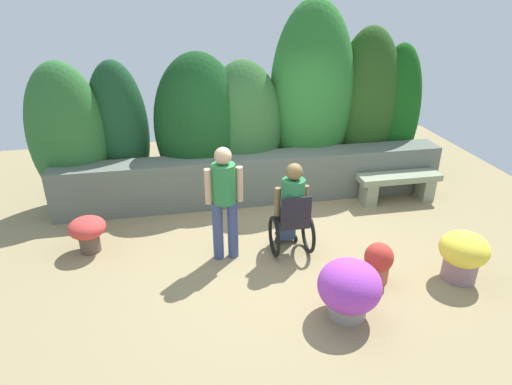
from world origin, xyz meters
TOP-DOWN VIEW (x-y plane):
  - ground_plane at (0.00, 0.00)m, footprint 10.15×10.15m
  - stone_retaining_wall at (0.00, 1.60)m, footprint 6.48×0.51m
  - hedge_backdrop at (0.09, 2.18)m, footprint 6.74×1.15m
  - stone_bench at (2.39, 1.14)m, footprint 1.40×0.38m
  - person_in_wheelchair at (0.19, -0.05)m, footprint 0.53×0.66m
  - person_standing_companion at (-0.70, -0.03)m, footprint 0.49×0.30m
  - flower_pot_purple_near at (2.12, -1.06)m, footprint 0.60×0.60m
  - flower_pot_terracotta_by_wall at (1.08, -0.91)m, footprint 0.36×0.36m
  - flower_pot_red_accent at (-2.54, 0.48)m, footprint 0.50×0.50m
  - flower_pot_small_foreground at (0.49, -1.44)m, footprint 0.71×0.71m

SIDE VIEW (x-z plane):
  - ground_plane at x=0.00m, z-range 0.00..0.00m
  - flower_pot_terracotta_by_wall at x=1.08m, z-range 0.01..0.54m
  - stone_bench at x=2.39m, z-range 0.08..0.56m
  - flower_pot_red_accent at x=-2.54m, z-range 0.06..0.58m
  - flower_pot_small_foreground at x=0.49m, z-range 0.01..0.69m
  - flower_pot_purple_near at x=2.12m, z-range 0.04..0.68m
  - stone_retaining_wall at x=0.00m, z-range 0.00..0.82m
  - person_in_wheelchair at x=0.19m, z-range -0.04..1.29m
  - person_standing_companion at x=-0.70m, z-range 0.12..1.70m
  - hedge_backdrop at x=0.09m, z-range -0.28..2.92m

